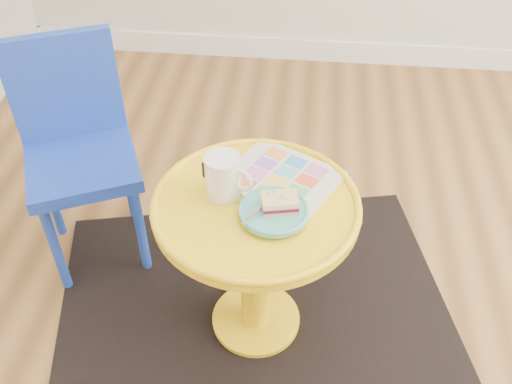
# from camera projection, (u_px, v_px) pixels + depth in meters

# --- Properties ---
(room_walls) EXTENTS (4.00, 4.00, 4.00)m
(room_walls) POSITION_uv_depth(u_px,v_px,m) (173.00, 152.00, 2.49)
(room_walls) COLOR silver
(room_walls) RESTS_ON ground
(rug) EXTENTS (1.51, 1.36, 0.01)m
(rug) POSITION_uv_depth(u_px,v_px,m) (256.00, 321.00, 1.90)
(rug) COLOR black
(rug) RESTS_ON ground
(side_table) EXTENTS (0.57, 0.57, 0.54)m
(side_table) POSITION_uv_depth(u_px,v_px,m) (256.00, 242.00, 1.64)
(side_table) COLOR yellow
(side_table) RESTS_ON ground
(chair) EXTENTS (0.47, 0.47, 0.80)m
(chair) POSITION_uv_depth(u_px,v_px,m) (77.00, 141.00, 1.88)
(chair) COLOR #1C3DB7
(chair) RESTS_ON ground
(newspaper) EXTENTS (0.38, 0.36, 0.01)m
(newspaper) POSITION_uv_depth(u_px,v_px,m) (281.00, 177.00, 1.62)
(newspaper) COLOR silver
(newspaper) RESTS_ON side_table
(mug) EXTENTS (0.13, 0.10, 0.13)m
(mug) POSITION_uv_depth(u_px,v_px,m) (224.00, 175.00, 1.52)
(mug) COLOR white
(mug) RESTS_ON side_table
(plate) EXTENTS (0.18, 0.18, 0.02)m
(plate) POSITION_uv_depth(u_px,v_px,m) (274.00, 212.00, 1.49)
(plate) COLOR #53B1AB
(plate) RESTS_ON newspaper
(cake_slice) EXTENTS (0.11, 0.08, 0.04)m
(cake_slice) POSITION_uv_depth(u_px,v_px,m) (280.00, 203.00, 1.47)
(cake_slice) COLOR #D3BC8C
(cake_slice) RESTS_ON plate
(fork) EXTENTS (0.08, 0.13, 0.00)m
(fork) POSITION_uv_depth(u_px,v_px,m) (260.00, 207.00, 1.49)
(fork) COLOR silver
(fork) RESTS_ON plate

